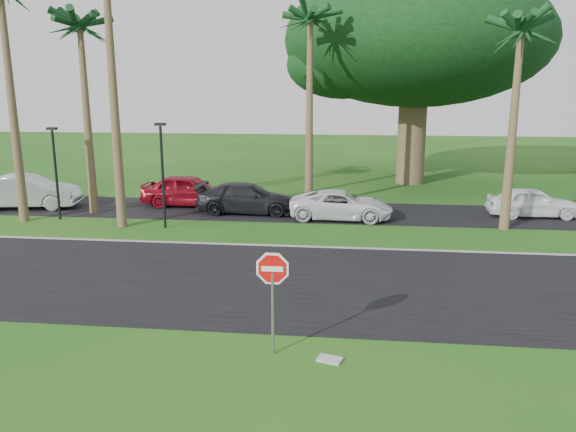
{
  "coord_description": "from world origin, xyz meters",
  "views": [
    {
      "loc": [
        2.25,
        -15.05,
        6.12
      ],
      "look_at": [
        0.09,
        3.65,
        1.8
      ],
      "focal_mm": 35.0,
      "sensor_mm": 36.0,
      "label": 1
    }
  ],
  "objects_px": {
    "car_minivan": "(341,205)",
    "car_pickup": "(532,203)",
    "car_dark": "(247,198)",
    "car_red": "(189,191)",
    "stop_sign_near": "(272,282)",
    "car_silver": "(27,192)"
  },
  "relations": [
    {
      "from": "car_red",
      "to": "car_pickup",
      "type": "bearing_deg",
      "value": -91.49
    },
    {
      "from": "stop_sign_near",
      "to": "car_pickup",
      "type": "bearing_deg",
      "value": 56.22
    },
    {
      "from": "stop_sign_near",
      "to": "car_pickup",
      "type": "relative_size",
      "value": 0.63
    },
    {
      "from": "car_red",
      "to": "car_pickup",
      "type": "height_order",
      "value": "car_red"
    },
    {
      "from": "stop_sign_near",
      "to": "car_dark",
      "type": "height_order",
      "value": "stop_sign_near"
    },
    {
      "from": "car_red",
      "to": "car_minivan",
      "type": "distance_m",
      "value": 8.31
    },
    {
      "from": "car_minivan",
      "to": "car_silver",
      "type": "bearing_deg",
      "value": 89.44
    },
    {
      "from": "car_silver",
      "to": "car_minivan",
      "type": "distance_m",
      "value": 16.18
    },
    {
      "from": "car_red",
      "to": "stop_sign_near",
      "type": "bearing_deg",
      "value": -156.85
    },
    {
      "from": "stop_sign_near",
      "to": "car_pickup",
      "type": "distance_m",
      "value": 18.77
    },
    {
      "from": "car_dark",
      "to": "car_pickup",
      "type": "height_order",
      "value": "car_dark"
    },
    {
      "from": "car_red",
      "to": "car_dark",
      "type": "height_order",
      "value": "car_red"
    },
    {
      "from": "car_silver",
      "to": "car_dark",
      "type": "height_order",
      "value": "car_silver"
    },
    {
      "from": "car_dark",
      "to": "car_minivan",
      "type": "xyz_separation_m",
      "value": [
        4.66,
        -0.82,
        -0.07
      ]
    },
    {
      "from": "car_pickup",
      "to": "stop_sign_near",
      "type": "bearing_deg",
      "value": 144.3
    },
    {
      "from": "car_red",
      "to": "car_pickup",
      "type": "relative_size",
      "value": 1.16
    },
    {
      "from": "car_minivan",
      "to": "car_pickup",
      "type": "xyz_separation_m",
      "value": [
        9.15,
        1.52,
        0.04
      ]
    },
    {
      "from": "car_dark",
      "to": "car_pickup",
      "type": "bearing_deg",
      "value": -86.04
    },
    {
      "from": "stop_sign_near",
      "to": "car_minivan",
      "type": "height_order",
      "value": "stop_sign_near"
    },
    {
      "from": "car_pickup",
      "to": "car_red",
      "type": "bearing_deg",
      "value": 86.18
    },
    {
      "from": "car_silver",
      "to": "car_dark",
      "type": "xyz_separation_m",
      "value": [
        11.5,
        0.23,
        -0.12
      ]
    },
    {
      "from": "car_dark",
      "to": "car_pickup",
      "type": "relative_size",
      "value": 1.21
    }
  ]
}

